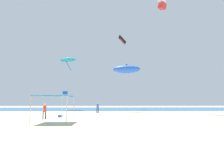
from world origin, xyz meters
name	(u,v)px	position (x,y,z in m)	size (l,w,h in m)	color
ground	(107,121)	(0.00, 0.00, -0.05)	(110.00, 110.00, 0.10)	beige
ocean_strip	(107,109)	(0.00, 28.35, 0.01)	(110.00, 22.13, 0.03)	#28608C
canopy_tent	(54,97)	(-5.23, -1.77, 2.52)	(3.34, 3.12, 2.65)	#B2B2B7
person_near_tent	(45,110)	(-7.51, 2.03, 1.05)	(0.43, 0.43, 1.79)	#33384C
person_leftmost	(98,107)	(-1.63, 11.49, 1.08)	(0.44, 0.44, 1.84)	#33384C
banner_flag	(63,102)	(-4.85, 0.07, 1.96)	(0.61, 0.06, 3.21)	silver
cooler_box	(60,116)	(-6.15, 4.04, 0.18)	(0.57, 0.37, 0.35)	blue
kite_delta_teal	(68,59)	(-10.14, 23.71, 12.94)	(4.68, 4.63, 3.32)	teal
kite_parafoil_black	(122,40)	(4.30, 27.13, 19.39)	(2.54, 2.62, 2.09)	black
kite_inflatable_blue	(127,69)	(4.02, 14.96, 8.61)	(5.68, 2.31, 2.07)	blue
kite_box_white	(162,3)	(11.57, 13.86, 22.72)	(1.96, 1.96, 2.96)	white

